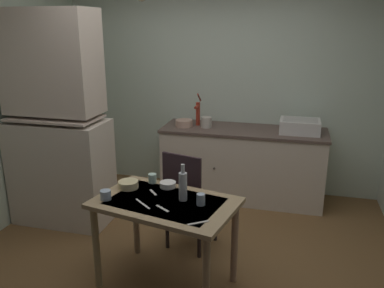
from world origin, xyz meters
name	(u,v)px	position (x,y,z in m)	size (l,w,h in m)	color
ground_plane	(180,262)	(0.00, 0.00, 0.00)	(4.89, 4.89, 0.00)	brown
wall_back	(222,84)	(0.00, 1.91, 1.32)	(3.99, 0.10, 2.64)	silver
hutch_cabinet	(58,128)	(-1.43, 0.49, 1.02)	(1.00, 0.53, 2.19)	beige
counter_cabinet	(242,164)	(0.34, 1.54, 0.43)	(1.91, 0.64, 0.86)	beige
sink_basin	(300,126)	(0.97, 1.54, 0.94)	(0.44, 0.34, 0.15)	white
hand_pump	(198,112)	(-0.22, 1.58, 1.03)	(0.05, 0.27, 0.39)	maroon
mixing_bowl_counter	(184,123)	(-0.37, 1.49, 0.90)	(0.21, 0.21, 0.08)	tan
stoneware_crock	(206,122)	(-0.10, 1.51, 0.92)	(0.13, 0.13, 0.12)	beige
dining_table	(165,214)	(-0.02, -0.30, 0.63)	(1.19, 0.88, 0.74)	#A18761
chair_far_side	(188,199)	(0.01, 0.26, 0.50)	(0.49, 0.49, 0.96)	#2A201F
serving_bowl_wide	(128,184)	(-0.40, -0.13, 0.76)	(0.17, 0.17, 0.06)	beige
soup_bowl_small	(168,185)	(-0.09, -0.04, 0.76)	(0.13, 0.13, 0.04)	white
teacup_cream	(201,199)	(0.26, -0.30, 0.78)	(0.06, 0.06, 0.09)	#9EB2C6
mug_dark	(106,195)	(-0.48, -0.39, 0.77)	(0.08, 0.08, 0.07)	#9EB2C6
mug_tall	(152,178)	(-0.24, 0.02, 0.78)	(0.07, 0.07, 0.08)	#ADD1C1
glass_bottle	(183,186)	(0.11, -0.25, 0.86)	(0.07, 0.07, 0.29)	#B7BCC1
table_knife	(143,204)	(-0.17, -0.40, 0.74)	(0.21, 0.02, 0.01)	silver
teaspoon_near_bowl	(162,208)	(0.00, -0.43, 0.74)	(0.14, 0.02, 0.01)	beige
teaspoon_by_cup	(198,223)	(0.31, -0.58, 0.74)	(0.15, 0.02, 0.01)	beige
serving_spoon	(153,192)	(-0.17, -0.18, 0.74)	(0.12, 0.02, 0.01)	beige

